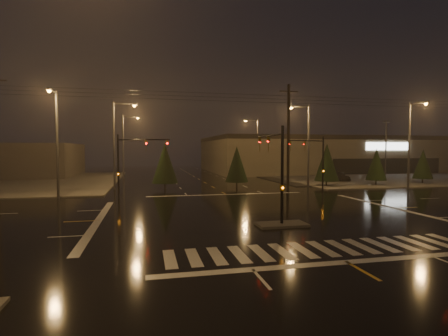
{
  "coord_description": "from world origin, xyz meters",
  "views": [
    {
      "loc": [
        -7.91,
        -23.54,
        4.57
      ],
      "look_at": [
        -1.41,
        5.7,
        3.0
      ],
      "focal_mm": 28.0,
      "sensor_mm": 36.0,
      "label": 1
    }
  ],
  "objects": [
    {
      "name": "utility_pole_1",
      "position": [
        8.0,
        14.0,
        6.13
      ],
      "size": [
        2.2,
        0.32,
        12.0
      ],
      "color": "black",
      "rests_on": "ground"
    },
    {
      "name": "conifer_4",
      "position": [
        2.68,
        16.99,
        2.84
      ],
      "size": [
        2.75,
        2.75,
        4.99
      ],
      "color": "black",
      "rests_on": "ground"
    },
    {
      "name": "conifer_1",
      "position": [
        20.76,
        15.68,
        2.71
      ],
      "size": [
        2.57,
        2.57,
        4.72
      ],
      "color": "black",
      "rests_on": "ground"
    },
    {
      "name": "ground",
      "position": [
        0.0,
        0.0,
        0.0
      ],
      "size": [
        140.0,
        140.0,
        0.0
      ],
      "primitive_type": "plane",
      "color": "black",
      "rests_on": "ground"
    },
    {
      "name": "signal_mast_nw",
      "position": [
        -9.5,
        10.14,
        3.79
      ],
      "size": [
        4.84,
        1.86,
        6.0
      ],
      "color": "black",
      "rests_on": "ground"
    },
    {
      "name": "crosswalk",
      "position": [
        0.0,
        -9.0,
        0.01
      ],
      "size": [
        15.0,
        2.6,
        0.01
      ],
      "primitive_type": "cube",
      "color": "beige",
      "rests_on": "ground"
    },
    {
      "name": "parking_lot",
      "position": [
        35.0,
        28.0,
        0.04
      ],
      "size": [
        50.0,
        24.0,
        0.08
      ],
      "primitive_type": "cube",
      "color": "black",
      "rests_on": "ground"
    },
    {
      "name": "stop_bar_far",
      "position": [
        0.0,
        11.0,
        0.01
      ],
      "size": [
        16.0,
        0.5,
        0.01
      ],
      "primitive_type": "cube",
      "color": "beige",
      "rests_on": "ground"
    },
    {
      "name": "conifer_3",
      "position": [
        -5.83,
        17.34,
        3.02
      ],
      "size": [
        2.97,
        2.97,
        5.34
      ],
      "color": "black",
      "rests_on": "ground"
    },
    {
      "name": "sidewalk_ne",
      "position": [
        30.0,
        30.0,
        0.06
      ],
      "size": [
        36.0,
        36.0,
        0.12
      ],
      "primitive_type": "cube",
      "color": "#4A4742",
      "rests_on": "ground"
    },
    {
      "name": "streetlight_6",
      "position": [
        22.0,
        11.18,
        5.8
      ],
      "size": [
        0.32,
        2.77,
        10.0
      ],
      "color": "#38383A",
      "rests_on": "ground"
    },
    {
      "name": "streetlight_3",
      "position": [
        11.18,
        16.0,
        5.8
      ],
      "size": [
        2.77,
        0.32,
        10.0
      ],
      "color": "#38383A",
      "rests_on": "ground"
    },
    {
      "name": "median_island",
      "position": [
        0.0,
        -4.0,
        0.07
      ],
      "size": [
        3.0,
        1.6,
        0.15
      ],
      "primitive_type": "cube",
      "color": "#4A4742",
      "rests_on": "ground"
    },
    {
      "name": "car_parked",
      "position": [
        19.19,
        22.13,
        0.76
      ],
      "size": [
        1.8,
        4.46,
        1.52
      ],
      "primitive_type": "imported",
      "rotation": [
        0.0,
        0.0,
        -0.0
      ],
      "color": "black",
      "rests_on": "ground"
    },
    {
      "name": "conifer_2",
      "position": [
        28.27,
        16.25,
        2.66
      ],
      "size": [
        2.52,
        2.52,
        4.63
      ],
      "color": "black",
      "rests_on": "ground"
    },
    {
      "name": "streetlight_5",
      "position": [
        -16.0,
        11.18,
        5.8
      ],
      "size": [
        0.32,
        2.77,
        10.0
      ],
      "color": "#38383A",
      "rests_on": "ground"
    },
    {
      "name": "retail_building",
      "position": [
        35.0,
        45.99,
        3.84
      ],
      "size": [
        60.2,
        28.3,
        7.2
      ],
      "color": "#685E4A",
      "rests_on": "ground"
    },
    {
      "name": "stop_bar_near",
      "position": [
        0.0,
        -11.0,
        0.01
      ],
      "size": [
        16.0,
        0.5,
        0.01
      ],
      "primitive_type": "cube",
      "color": "beige",
      "rests_on": "ground"
    },
    {
      "name": "signal_mast_median",
      "position": [
        0.0,
        -3.07,
        3.75
      ],
      "size": [
        0.25,
        4.59,
        6.0
      ],
      "color": "black",
      "rests_on": "ground"
    },
    {
      "name": "streetlight_4",
      "position": [
        11.18,
        36.0,
        5.8
      ],
      "size": [
        2.77,
        0.32,
        10.0
      ],
      "color": "#38383A",
      "rests_on": "ground"
    },
    {
      "name": "streetlight_2",
      "position": [
        -11.18,
        34.0,
        5.8
      ],
      "size": [
        2.77,
        0.32,
        10.0
      ],
      "color": "#38383A",
      "rests_on": "ground"
    },
    {
      "name": "signal_mast_ne",
      "position": [
        9.5,
        10.14,
        3.79
      ],
      "size": [
        4.84,
        1.86,
        6.0
      ],
      "color": "black",
      "rests_on": "ground"
    },
    {
      "name": "conifer_0",
      "position": [
        14.02,
        16.06,
        3.03
      ],
      "size": [
        2.98,
        2.98,
        5.35
      ],
      "color": "black",
      "rests_on": "ground"
    },
    {
      "name": "streetlight_1",
      "position": [
        -11.18,
        18.0,
        5.8
      ],
      "size": [
        2.77,
        0.32,
        10.0
      ],
      "color": "#38383A",
      "rests_on": "ground"
    }
  ]
}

